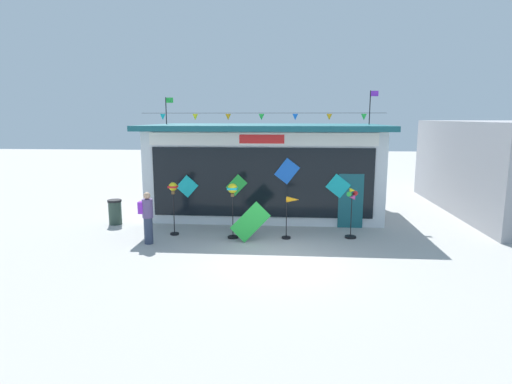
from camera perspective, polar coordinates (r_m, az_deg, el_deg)
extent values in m
plane|color=#ADAAA5|center=(12.32, 2.97, -9.06)|extent=(80.00, 80.00, 0.00)
cube|color=silver|center=(18.29, 1.32, 2.91)|extent=(9.06, 5.26, 3.52)
cube|color=#195660|center=(17.79, 1.28, 8.72)|extent=(9.46, 5.98, 0.20)
cube|color=white|center=(15.50, 0.78, 7.12)|extent=(8.34, 0.08, 0.46)
cube|color=red|center=(15.47, 0.78, 7.12)|extent=(1.63, 0.04, 0.32)
cube|color=black|center=(15.67, 0.77, 1.27)|extent=(8.16, 0.06, 2.58)
cube|color=#195660|center=(15.91, 12.58, -1.18)|extent=(0.90, 0.07, 2.00)
cube|color=#19B7BC|center=(16.06, -9.22, 0.75)|extent=(0.86, 0.03, 0.86)
cube|color=green|center=(15.72, -2.63, 0.93)|extent=(0.81, 0.03, 0.82)
cube|color=blue|center=(15.52, 4.19, 2.81)|extent=(0.94, 0.03, 0.98)
cube|color=#19B7BC|center=(15.70, 10.96, 0.80)|extent=(0.92, 0.03, 0.91)
cylinder|color=black|center=(15.28, 0.74, 10.55)|extent=(8.70, 0.01, 0.01)
cone|color=#19B7BC|center=(15.92, -12.40, 9.80)|extent=(0.20, 0.20, 0.22)
cone|color=yellow|center=(15.62, -8.15, 9.93)|extent=(0.20, 0.20, 0.22)
cone|color=orange|center=(15.41, -3.75, 10.01)|extent=(0.20, 0.20, 0.22)
cone|color=green|center=(15.28, 0.74, 10.03)|extent=(0.20, 0.20, 0.22)
cone|color=blue|center=(15.25, 5.28, 9.99)|extent=(0.20, 0.20, 0.22)
cone|color=orange|center=(15.31, 9.81, 9.88)|extent=(0.20, 0.20, 0.22)
cone|color=green|center=(15.46, 14.27, 9.72)|extent=(0.20, 0.20, 0.22)
cylinder|color=black|center=(18.88, -11.97, 10.60)|extent=(0.04, 0.04, 1.13)
cube|color=green|center=(18.84, -11.54, 11.98)|extent=(0.32, 0.02, 0.22)
cylinder|color=black|center=(18.41, 15.03, 10.88)|extent=(0.04, 0.04, 1.37)
cube|color=purple|center=(18.46, 15.61, 12.61)|extent=(0.32, 0.02, 0.22)
cylinder|color=black|center=(15.08, -10.87, -5.52)|extent=(0.30, 0.30, 0.06)
cylinder|color=black|center=(14.90, -10.96, -2.78)|extent=(0.03, 0.03, 1.54)
sphere|color=yellow|center=(14.73, -11.08, 0.71)|extent=(0.29, 0.29, 0.29)
cube|color=red|center=(14.73, -11.08, 0.71)|extent=(0.30, 0.30, 0.06)
cube|color=brown|center=(14.76, -11.05, -0.08)|extent=(0.10, 0.10, 0.10)
cylinder|color=black|center=(14.44, -3.11, -6.06)|extent=(0.36, 0.36, 0.06)
cylinder|color=black|center=(14.25, -3.14, -3.20)|extent=(0.03, 0.03, 1.54)
sphere|color=yellow|center=(14.07, -3.17, 0.49)|extent=(0.32, 0.32, 0.32)
cube|color=#19B7BC|center=(14.07, -3.17, 0.49)|extent=(0.33, 0.33, 0.07)
cube|color=brown|center=(14.11, -3.16, -0.40)|extent=(0.10, 0.10, 0.10)
cylinder|color=black|center=(14.39, 4.07, -6.12)|extent=(0.30, 0.30, 0.06)
cylinder|color=black|center=(14.23, 4.10, -3.65)|extent=(0.03, 0.03, 1.34)
cone|color=orange|center=(14.09, 4.97, -1.02)|extent=(0.42, 0.23, 0.21)
cylinder|color=orange|center=(14.08, 4.13, -1.00)|extent=(0.03, 0.16, 0.16)
cylinder|color=black|center=(14.79, 12.54, -5.90)|extent=(0.38, 0.38, 0.06)
cylinder|color=black|center=(14.61, 12.65, -3.14)|extent=(0.03, 0.03, 1.52)
cylinder|color=black|center=(14.42, 12.79, -0.23)|extent=(0.06, 0.04, 0.06)
cone|color=red|center=(14.43, 13.25, -0.24)|extent=(0.17, 0.18, 0.17)
cone|color=yellow|center=(14.40, 12.81, 0.22)|extent=(0.18, 0.17, 0.17)
cone|color=green|center=(14.40, 12.33, -0.23)|extent=(0.17, 0.18, 0.17)
cone|color=#EA4CA3|center=(14.44, 12.77, -0.69)|extent=(0.18, 0.17, 0.17)
cylinder|color=#333D56|center=(14.12, -14.23, -5.04)|extent=(0.28, 0.28, 0.86)
cylinder|color=#604C7F|center=(13.96, -14.36, -2.14)|extent=(0.34, 0.34, 0.60)
sphere|color=tan|center=(13.88, -14.43, -0.49)|extent=(0.22, 0.22, 0.22)
cube|color=purple|center=(14.01, -15.15, -2.01)|extent=(0.17, 0.27, 0.38)
cylinder|color=#2D4238|center=(17.00, -18.38, -2.69)|extent=(0.48, 0.48, 0.87)
cylinder|color=black|center=(16.91, -18.46, -1.13)|extent=(0.52, 0.52, 0.08)
cube|color=green|center=(13.85, -0.76, -4.04)|extent=(1.32, 0.32, 1.32)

